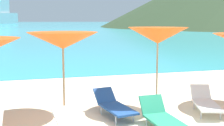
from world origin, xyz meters
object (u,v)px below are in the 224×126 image
object	(u,v)px
umbrella_5	(158,36)
lounge_chair_11	(162,117)
lounge_chair_8	(205,102)
lounge_chair_7	(114,105)
umbrella_4	(63,41)

from	to	relation	value
umbrella_5	lounge_chair_11	world-z (taller)	umbrella_5
lounge_chair_8	lounge_chair_7	bearing A→B (deg)	-169.07
lounge_chair_8	lounge_chair_11	xyz separation A→B (m)	(-1.69, -0.90, -0.02)
umbrella_4	umbrella_5	xyz separation A→B (m)	(2.66, -0.18, 0.11)
umbrella_5	lounge_chair_8	bearing A→B (deg)	-38.88
umbrella_5	lounge_chair_8	size ratio (longest dim) A/B	1.37
umbrella_5	lounge_chair_8	xyz separation A→B (m)	(1.07, -0.86, -1.78)
lounge_chair_11	umbrella_4	bearing A→B (deg)	135.13
umbrella_4	lounge_chair_8	bearing A→B (deg)	-15.55
umbrella_5	lounge_chair_8	world-z (taller)	umbrella_5
umbrella_5	lounge_chair_11	bearing A→B (deg)	-109.52
umbrella_5	lounge_chair_7	size ratio (longest dim) A/B	1.35
umbrella_4	umbrella_5	distance (m)	2.67
umbrella_4	lounge_chair_7	xyz separation A→B (m)	(1.22, -0.70, -1.67)
lounge_chair_7	lounge_chair_11	world-z (taller)	lounge_chair_11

